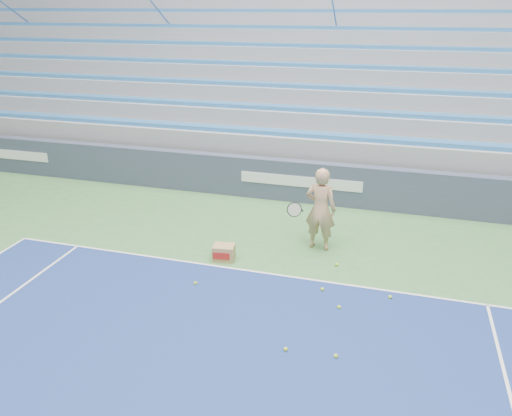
# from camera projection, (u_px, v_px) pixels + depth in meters

# --- Properties ---
(sponsor_barrier) EXTENTS (30.00, 0.32, 1.10)m
(sponsor_barrier) POSITION_uv_depth(u_px,v_px,m) (301.00, 181.00, 13.09)
(sponsor_barrier) COLOR #394157
(sponsor_barrier) RESTS_ON ground
(bleachers) EXTENTS (31.00, 9.15, 7.30)m
(bleachers) POSITION_uv_depth(u_px,v_px,m) (335.00, 81.00, 17.49)
(bleachers) COLOR gray
(bleachers) RESTS_ON ground
(tennis_player) EXTENTS (0.96, 0.87, 1.80)m
(tennis_player) POSITION_uv_depth(u_px,v_px,m) (320.00, 209.00, 10.41)
(tennis_player) COLOR tan
(tennis_player) RESTS_ON ground
(ball_box) EXTENTS (0.47, 0.39, 0.32)m
(ball_box) POSITION_uv_depth(u_px,v_px,m) (224.00, 253.00, 10.19)
(ball_box) COLOR #A58150
(ball_box) RESTS_ON ground
(tennis_ball_0) EXTENTS (0.07, 0.07, 0.07)m
(tennis_ball_0) POSITION_uv_depth(u_px,v_px,m) (336.00, 356.00, 7.40)
(tennis_ball_0) COLOR #BBDF2D
(tennis_ball_0) RESTS_ON ground
(tennis_ball_1) EXTENTS (0.07, 0.07, 0.07)m
(tennis_ball_1) POSITION_uv_depth(u_px,v_px,m) (195.00, 283.00, 9.33)
(tennis_ball_1) COLOR #BBDF2D
(tennis_ball_1) RESTS_ON ground
(tennis_ball_2) EXTENTS (0.07, 0.07, 0.07)m
(tennis_ball_2) POSITION_uv_depth(u_px,v_px,m) (339.00, 307.00, 8.59)
(tennis_ball_2) COLOR #BBDF2D
(tennis_ball_2) RESTS_ON ground
(tennis_ball_3) EXTENTS (0.07, 0.07, 0.07)m
(tennis_ball_3) POSITION_uv_depth(u_px,v_px,m) (337.00, 264.00, 9.99)
(tennis_ball_3) COLOR #BBDF2D
(tennis_ball_3) RESTS_ON ground
(tennis_ball_4) EXTENTS (0.07, 0.07, 0.07)m
(tennis_ball_4) POSITION_uv_depth(u_px,v_px,m) (286.00, 349.00, 7.54)
(tennis_ball_4) COLOR #BBDF2D
(tennis_ball_4) RESTS_ON ground
(tennis_ball_5) EXTENTS (0.07, 0.07, 0.07)m
(tennis_ball_5) POSITION_uv_depth(u_px,v_px,m) (322.00, 289.00, 9.12)
(tennis_ball_5) COLOR #BBDF2D
(tennis_ball_5) RESTS_ON ground
(tennis_ball_6) EXTENTS (0.07, 0.07, 0.07)m
(tennis_ball_6) POSITION_uv_depth(u_px,v_px,m) (390.00, 297.00, 8.89)
(tennis_ball_6) COLOR #BBDF2D
(tennis_ball_6) RESTS_ON ground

